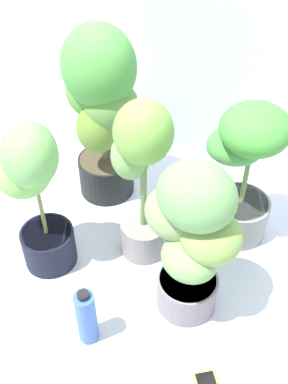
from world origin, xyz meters
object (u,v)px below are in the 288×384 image
(potted_plant_center, at_px, (141,171))
(potted_plant_front_left, at_px, (35,192))
(potted_plant_back_left, at_px, (101,104))
(potted_plant_back_right, at_px, (244,168))
(potted_plant_front_right, at_px, (192,235))
(hygrometer_box, at_px, (206,383))
(nutrient_bottle, at_px, (86,317))

(potted_plant_center, relative_size, potted_plant_front_left, 1.08)
(potted_plant_back_left, distance_m, potted_plant_back_right, 0.66)
(potted_plant_back_right, height_order, potted_plant_center, potted_plant_center)
(potted_plant_front_right, xyz_separation_m, potted_plant_front_left, (-0.62, -0.00, -0.02))
(potted_plant_front_right, relative_size, potted_plant_back_left, 0.82)
(potted_plant_front_right, height_order, hygrometer_box, potted_plant_front_right)
(potted_plant_back_right, height_order, nutrient_bottle, potted_plant_back_right)
(potted_plant_center, bearing_deg, potted_plant_back_left, 136.98)
(nutrient_bottle, bearing_deg, hygrometer_box, -1.59)
(potted_plant_center, distance_m, nutrient_bottle, 0.57)
(potted_plant_center, relative_size, nutrient_bottle, 2.75)
(potted_plant_front_right, bearing_deg, nutrient_bottle, -136.06)
(potted_plant_back_right, bearing_deg, hygrometer_box, -82.82)
(potted_plant_back_left, bearing_deg, potted_plant_back_right, -2.10)
(potted_plant_center, height_order, potted_plant_front_left, potted_plant_center)
(potted_plant_front_left, bearing_deg, potted_plant_front_right, 0.14)
(potted_plant_back_right, relative_size, hygrometer_box, 5.86)
(potted_plant_back_right, xyz_separation_m, hygrometer_box, (0.09, -0.75, -0.35))
(potted_plant_front_right, height_order, potted_plant_back_left, potted_plant_back_left)
(potted_plant_front_right, distance_m, potted_plant_center, 0.34)
(potted_plant_back_left, height_order, potted_plant_back_right, potted_plant_back_left)
(potted_plant_back_right, xyz_separation_m, potted_plant_center, (-0.35, -0.26, 0.07))
(potted_plant_front_right, xyz_separation_m, nutrient_bottle, (-0.28, -0.27, -0.27))
(potted_plant_back_left, relative_size, potted_plant_back_right, 1.30)
(potted_plant_back_left, bearing_deg, hygrometer_box, -46.00)
(potted_plant_back_right, distance_m, hygrometer_box, 0.83)
(hygrometer_box, bearing_deg, potted_plant_back_right, -26.17)
(potted_plant_back_right, relative_size, nutrient_bottle, 2.41)
(potted_plant_back_right, bearing_deg, potted_plant_front_right, -99.47)
(potted_plant_front_left, bearing_deg, potted_plant_center, 30.66)
(potted_plant_front_left, relative_size, hygrometer_box, 6.20)
(nutrient_bottle, bearing_deg, potted_plant_front_right, 43.94)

